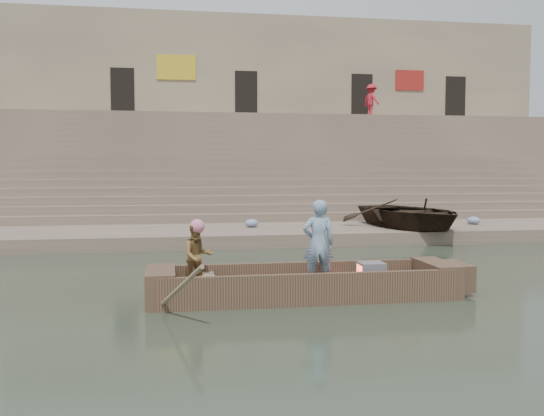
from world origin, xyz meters
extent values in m
plane|color=#2B3729|center=(0.00, 0.00, 0.00)|extent=(120.00, 120.00, 0.00)
cube|color=#816E5C|center=(0.00, 8.00, 0.20)|extent=(32.00, 4.00, 0.40)
cube|color=#816E5C|center=(0.00, 15.50, 1.40)|extent=(32.00, 3.00, 2.80)
cube|color=#816E5C|center=(0.00, 22.50, 2.60)|extent=(32.00, 3.00, 5.20)
cube|color=#816E5C|center=(0.00, 10.25, 0.35)|extent=(32.00, 0.50, 0.70)
cube|color=#816E5C|center=(0.00, 10.75, 0.50)|extent=(32.00, 0.50, 1.00)
cube|color=#816E5C|center=(0.00, 11.25, 0.65)|extent=(32.00, 0.50, 1.30)
cube|color=#816E5C|center=(0.00, 11.75, 0.80)|extent=(32.00, 0.50, 1.60)
cube|color=#816E5C|center=(0.00, 12.25, 0.95)|extent=(32.00, 0.50, 1.90)
cube|color=#816E5C|center=(0.00, 12.75, 1.10)|extent=(32.00, 0.50, 2.20)
cube|color=#816E5C|center=(0.00, 13.25, 1.25)|extent=(32.00, 0.50, 2.50)
cube|color=#816E5C|center=(0.00, 13.75, 1.40)|extent=(32.00, 0.50, 2.80)
cube|color=#816E5C|center=(0.00, 17.25, 1.55)|extent=(32.00, 0.50, 3.10)
cube|color=#816E5C|center=(0.00, 17.75, 1.70)|extent=(32.00, 0.50, 3.40)
cube|color=#816E5C|center=(0.00, 18.25, 1.85)|extent=(32.00, 0.50, 3.70)
cube|color=#816E5C|center=(0.00, 18.75, 2.00)|extent=(32.00, 0.50, 4.00)
cube|color=#816E5C|center=(0.00, 19.25, 2.15)|extent=(32.00, 0.50, 4.30)
cube|color=#816E5C|center=(0.00, 19.75, 2.30)|extent=(32.00, 0.50, 4.60)
cube|color=#816E5C|center=(0.00, 20.25, 2.45)|extent=(32.00, 0.50, 4.90)
cube|color=#816E5C|center=(0.00, 20.75, 2.60)|extent=(32.00, 0.50, 5.20)
cube|color=tan|center=(0.00, 26.50, 5.60)|extent=(32.00, 5.00, 11.20)
cube|color=black|center=(-9.00, 24.05, 6.60)|extent=(1.30, 0.18, 2.60)
cube|color=black|center=(-2.00, 24.05, 6.60)|extent=(1.30, 0.18, 2.60)
cube|color=black|center=(5.00, 24.05, 6.60)|extent=(1.30, 0.18, 2.60)
cube|color=black|center=(11.00, 24.05, 6.60)|extent=(1.30, 0.18, 2.60)
cube|color=gold|center=(-6.00, 23.98, 8.00)|extent=(2.20, 0.10, 1.40)
cube|color=maroon|center=(8.00, 23.98, 7.60)|extent=(1.80, 0.10, 1.20)
cube|color=brown|center=(-3.98, -0.49, 0.11)|extent=(5.00, 1.30, 0.22)
cube|color=brown|center=(-3.98, -1.11, 0.28)|extent=(5.20, 0.12, 0.56)
cube|color=brown|center=(-3.98, 0.13, 0.28)|extent=(5.20, 0.12, 0.56)
cube|color=brown|center=(-6.53, -0.49, 0.30)|extent=(0.50, 1.30, 0.60)
cube|color=brown|center=(-1.43, -0.49, 0.30)|extent=(0.50, 1.30, 0.60)
cube|color=brown|center=(-1.03, -0.49, 0.32)|extent=(0.35, 0.90, 0.50)
cube|color=#937A5B|center=(-5.73, -0.49, 0.40)|extent=(0.30, 1.20, 0.08)
cylinder|color=#937A5B|center=(-6.38, -1.39, 0.30)|extent=(1.03, 2.10, 1.36)
sphere|color=pink|center=(-5.89, -0.41, 1.33)|extent=(0.26, 0.26, 0.26)
imported|color=#225580|center=(-3.73, -0.57, 1.01)|extent=(0.60, 0.41, 1.57)
imported|color=#27762A|center=(-5.89, -0.41, 0.81)|extent=(0.66, 0.57, 1.17)
cube|color=slate|center=(-2.71, -0.49, 0.42)|extent=(0.46, 0.42, 0.40)
cube|color=#E5593F|center=(-2.92, -0.49, 0.42)|extent=(0.04, 0.34, 0.32)
imported|color=#2D2116|center=(1.27, 7.30, 0.88)|extent=(4.19, 5.21, 0.96)
imported|color=#B71F2C|center=(4.80, 21.64, 6.10)|extent=(1.04, 1.32, 1.79)
ellipsoid|color=#3F5999|center=(-3.76, 8.38, 0.53)|extent=(0.44, 0.44, 0.26)
ellipsoid|color=#3F5999|center=(3.88, 8.07, 0.53)|extent=(0.44, 0.44, 0.26)
camera|label=1|loc=(-6.32, -11.00, 2.39)|focal=39.64mm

